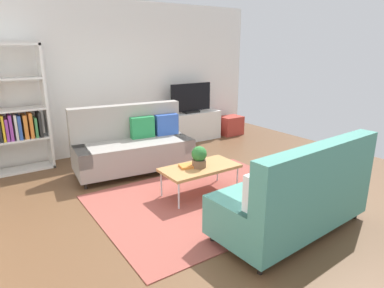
{
  "coord_description": "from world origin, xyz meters",
  "views": [
    {
      "loc": [
        -2.49,
        -3.57,
        2.04
      ],
      "look_at": [
        0.17,
        0.35,
        0.65
      ],
      "focal_mm": 31.09,
      "sensor_mm": 36.0,
      "label": 1
    }
  ],
  "objects_px": {
    "tv": "(191,98)",
    "storage_trunk": "(231,125)",
    "bookshelf": "(10,116)",
    "vase_0": "(167,111)",
    "couch_green": "(296,196)",
    "potted_plant": "(199,157)",
    "coffee_table": "(200,168)",
    "bottle_0": "(176,110)",
    "couch_beige": "(133,145)",
    "table_book_0": "(188,166)",
    "tv_console": "(190,126)"
  },
  "relations": [
    {
      "from": "tv",
      "to": "bookshelf",
      "type": "bearing_deg",
      "value": 179.35
    },
    {
      "from": "bookshelf",
      "to": "couch_beige",
      "type": "bearing_deg",
      "value": -32.78
    },
    {
      "from": "tv_console",
      "to": "tv",
      "type": "xyz_separation_m",
      "value": [
        0.0,
        -0.02,
        0.63
      ]
    },
    {
      "from": "tv",
      "to": "storage_trunk",
      "type": "relative_size",
      "value": 1.92
    },
    {
      "from": "couch_beige",
      "to": "storage_trunk",
      "type": "xyz_separation_m",
      "value": [
        2.97,
        0.94,
        -0.23
      ]
    },
    {
      "from": "bookshelf",
      "to": "table_book_0",
      "type": "bearing_deg",
      "value": -52.0
    },
    {
      "from": "bookshelf",
      "to": "couch_green",
      "type": "bearing_deg",
      "value": -59.37
    },
    {
      "from": "bookshelf",
      "to": "potted_plant",
      "type": "xyz_separation_m",
      "value": [
        2.0,
        -2.49,
        -0.39
      ]
    },
    {
      "from": "storage_trunk",
      "to": "table_book_0",
      "type": "distance_m",
      "value": 3.57
    },
    {
      "from": "coffee_table",
      "to": "bottle_0",
      "type": "relative_size",
      "value": 5.36
    },
    {
      "from": "bookshelf",
      "to": "vase_0",
      "type": "height_order",
      "value": "bookshelf"
    },
    {
      "from": "coffee_table",
      "to": "tv_console",
      "type": "xyz_separation_m",
      "value": [
        1.49,
        2.46,
        -0.07
      ]
    },
    {
      "from": "potted_plant",
      "to": "bottle_0",
      "type": "xyz_separation_m",
      "value": [
        1.12,
        2.43,
        0.17
      ]
    },
    {
      "from": "tv_console",
      "to": "bottle_0",
      "type": "bearing_deg",
      "value": -174.25
    },
    {
      "from": "coffee_table",
      "to": "bookshelf",
      "type": "xyz_separation_m",
      "value": [
        -2.02,
        2.48,
        0.57
      ]
    },
    {
      "from": "tv",
      "to": "potted_plant",
      "type": "height_order",
      "value": "tv"
    },
    {
      "from": "table_book_0",
      "to": "couch_green",
      "type": "bearing_deg",
      "value": -73.91
    },
    {
      "from": "couch_green",
      "to": "bottle_0",
      "type": "bearing_deg",
      "value": 74.91
    },
    {
      "from": "tv",
      "to": "storage_trunk",
      "type": "distance_m",
      "value": 1.32
    },
    {
      "from": "couch_green",
      "to": "potted_plant",
      "type": "distance_m",
      "value": 1.45
    },
    {
      "from": "coffee_table",
      "to": "tv",
      "type": "xyz_separation_m",
      "value": [
        1.49,
        2.44,
        0.56
      ]
    },
    {
      "from": "coffee_table",
      "to": "bookshelf",
      "type": "relative_size",
      "value": 0.52
    },
    {
      "from": "bookshelf",
      "to": "bottle_0",
      "type": "xyz_separation_m",
      "value": [
        3.12,
        -0.06,
        -0.22
      ]
    },
    {
      "from": "couch_green",
      "to": "vase_0",
      "type": "bearing_deg",
      "value": 77.75
    },
    {
      "from": "couch_beige",
      "to": "bookshelf",
      "type": "bearing_deg",
      "value": -26.52
    },
    {
      "from": "table_book_0",
      "to": "bookshelf",
      "type": "bearing_deg",
      "value": 128.0
    },
    {
      "from": "bookshelf",
      "to": "potted_plant",
      "type": "distance_m",
      "value": 3.22
    },
    {
      "from": "storage_trunk",
      "to": "bottle_0",
      "type": "relative_size",
      "value": 2.53
    },
    {
      "from": "tv_console",
      "to": "storage_trunk",
      "type": "relative_size",
      "value": 2.69
    },
    {
      "from": "tv",
      "to": "storage_trunk",
      "type": "height_order",
      "value": "tv"
    },
    {
      "from": "couch_beige",
      "to": "table_book_0",
      "type": "xyz_separation_m",
      "value": [
        0.23,
        -1.34,
        -0.01
      ]
    },
    {
      "from": "tv",
      "to": "bookshelf",
      "type": "height_order",
      "value": "bookshelf"
    },
    {
      "from": "bookshelf",
      "to": "storage_trunk",
      "type": "height_order",
      "value": "bookshelf"
    },
    {
      "from": "coffee_table",
      "to": "storage_trunk",
      "type": "relative_size",
      "value": 2.12
    },
    {
      "from": "tv_console",
      "to": "bookshelf",
      "type": "xyz_separation_m",
      "value": [
        -3.52,
        0.02,
        0.64
      ]
    },
    {
      "from": "coffee_table",
      "to": "potted_plant",
      "type": "distance_m",
      "value": 0.18
    },
    {
      "from": "couch_beige",
      "to": "tv",
      "type": "height_order",
      "value": "tv"
    },
    {
      "from": "tv_console",
      "to": "bottle_0",
      "type": "relative_size",
      "value": 6.82
    },
    {
      "from": "tv_console",
      "to": "storage_trunk",
      "type": "bearing_deg",
      "value": -5.19
    },
    {
      "from": "couch_green",
      "to": "coffee_table",
      "type": "height_order",
      "value": "couch_green"
    },
    {
      "from": "coffee_table",
      "to": "vase_0",
      "type": "bearing_deg",
      "value": 70.07
    },
    {
      "from": "couch_beige",
      "to": "couch_green",
      "type": "height_order",
      "value": "same"
    },
    {
      "from": "tv",
      "to": "bottle_0",
      "type": "height_order",
      "value": "tv"
    },
    {
      "from": "storage_trunk",
      "to": "potted_plant",
      "type": "relative_size",
      "value": 1.71
    },
    {
      "from": "tv_console",
      "to": "bottle_0",
      "type": "height_order",
      "value": "bottle_0"
    },
    {
      "from": "couch_green",
      "to": "bookshelf",
      "type": "bearing_deg",
      "value": 117.38
    },
    {
      "from": "couch_beige",
      "to": "storage_trunk",
      "type": "distance_m",
      "value": 3.12
    },
    {
      "from": "couch_green",
      "to": "tv_console",
      "type": "xyz_separation_m",
      "value": [
        1.2,
        3.88,
        -0.13
      ]
    },
    {
      "from": "storage_trunk",
      "to": "potted_plant",
      "type": "distance_m",
      "value": 3.55
    },
    {
      "from": "bottle_0",
      "to": "tv",
      "type": "bearing_deg",
      "value": 2.88
    }
  ]
}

